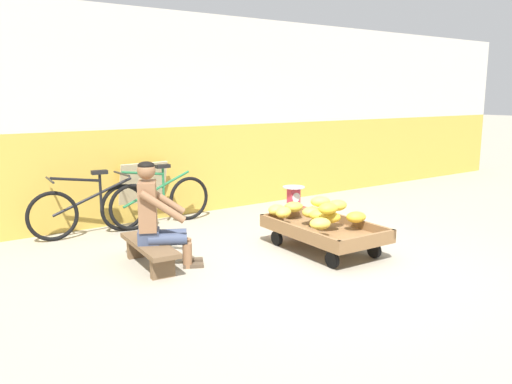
{
  "coord_description": "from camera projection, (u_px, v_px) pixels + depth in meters",
  "views": [
    {
      "loc": [
        -3.66,
        -3.76,
        1.83
      ],
      "look_at": [
        -0.34,
        0.85,
        0.75
      ],
      "focal_mm": 36.44,
      "sensor_mm": 36.0,
      "label": 1
    }
  ],
  "objects": [
    {
      "name": "ground_plane",
      "position": [
        330.0,
        271.0,
        5.44
      ],
      "size": [
        80.0,
        80.0,
        0.0
      ],
      "primitive_type": "plane",
      "color": "gray"
    },
    {
      "name": "back_wall",
      "position": [
        178.0,
        116.0,
        7.83
      ],
      "size": [
        16.0,
        0.3,
        3.0
      ],
      "color": "gold",
      "rests_on": "ground"
    },
    {
      "name": "banana_cart",
      "position": [
        324.0,
        232.0,
        6.08
      ],
      "size": [
        0.9,
        1.47,
        0.36
      ],
      "color": "brown",
      "rests_on": "ground"
    },
    {
      "name": "banana_pile",
      "position": [
        315.0,
        212.0,
        6.12
      ],
      "size": [
        0.83,
        1.09,
        0.26
      ],
      "color": "yellow",
      "rests_on": "banana_cart"
    },
    {
      "name": "low_bench",
      "position": [
        149.0,
        249.0,
        5.54
      ],
      "size": [
        0.4,
        1.12,
        0.27
      ],
      "color": "brown",
      "rests_on": "ground"
    },
    {
      "name": "vendor_seated",
      "position": [
        156.0,
        215.0,
        5.48
      ],
      "size": [
        0.74,
        0.64,
        1.14
      ],
      "color": "brown",
      "rests_on": "ground"
    },
    {
      "name": "plastic_crate",
      "position": [
        293.0,
        218.0,
        7.1
      ],
      "size": [
        0.36,
        0.28,
        0.3
      ],
      "color": "red",
      "rests_on": "ground"
    },
    {
      "name": "weighing_scale",
      "position": [
        294.0,
        197.0,
        7.04
      ],
      "size": [
        0.3,
        0.3,
        0.29
      ],
      "color": "#28282D",
      "rests_on": "plastic_crate"
    },
    {
      "name": "bicycle_near_left",
      "position": [
        93.0,
        209.0,
        6.74
      ],
      "size": [
        1.66,
        0.48,
        0.86
      ],
      "color": "black",
      "rests_on": "ground"
    },
    {
      "name": "bicycle_far_left",
      "position": [
        157.0,
        201.0,
        7.28
      ],
      "size": [
        1.66,
        0.48,
        0.86
      ],
      "color": "black",
      "rests_on": "ground"
    },
    {
      "name": "sign_board",
      "position": [
        142.0,
        192.0,
        7.48
      ],
      "size": [
        0.7,
        0.26,
        0.87
      ],
      "color": "#C6B289",
      "rests_on": "ground"
    },
    {
      "name": "shopping_bag",
      "position": [
        314.0,
        228.0,
        6.73
      ],
      "size": [
        0.18,
        0.12,
        0.24
      ],
      "primitive_type": "cube",
      "color": "#D13D4C",
      "rests_on": "ground"
    }
  ]
}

